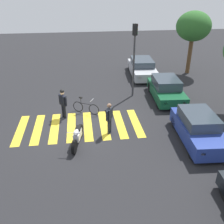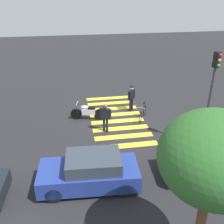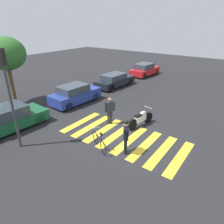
# 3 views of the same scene
# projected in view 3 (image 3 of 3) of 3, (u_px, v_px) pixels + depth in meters

# --- Properties ---
(ground_plane) EXTENTS (60.00, 60.00, 0.00)m
(ground_plane) POSITION_uv_depth(u_px,v_px,m) (123.00, 137.00, 11.18)
(ground_plane) COLOR #232326
(police_motorcycle) EXTENTS (2.07, 0.74, 1.06)m
(police_motorcycle) POSITION_uv_depth(u_px,v_px,m) (141.00, 119.00, 12.21)
(police_motorcycle) COLOR black
(police_motorcycle) RESTS_ON ground_plane
(leaning_bicycle) EXTENTS (0.88, 1.53, 0.99)m
(leaning_bicycle) POSITION_uv_depth(u_px,v_px,m) (99.00, 142.00, 10.10)
(leaning_bicycle) COLOR black
(leaning_bicycle) RESTS_ON ground_plane
(officer_on_foot) EXTENTS (0.61, 0.41, 1.70)m
(officer_on_foot) POSITION_uv_depth(u_px,v_px,m) (110.00, 109.00, 12.27)
(officer_on_foot) COLOR #1E232D
(officer_on_foot) RESTS_ON ground_plane
(officer_by_motorcycle) EXTENTS (0.55, 0.45, 1.78)m
(officer_by_motorcycle) POSITION_uv_depth(u_px,v_px,m) (126.00, 134.00, 9.46)
(officer_by_motorcycle) COLOR black
(officer_by_motorcycle) RESTS_ON ground_plane
(crosswalk_stripes) EXTENTS (3.20, 6.75, 0.01)m
(crosswalk_stripes) POSITION_uv_depth(u_px,v_px,m) (123.00, 137.00, 11.18)
(crosswalk_stripes) COLOR yellow
(crosswalk_stripes) RESTS_ON ground_plane
(car_green_compact) EXTENTS (4.15, 2.05, 1.40)m
(car_green_compact) POSITION_uv_depth(u_px,v_px,m) (9.00, 119.00, 11.80)
(car_green_compact) COLOR black
(car_green_compact) RESTS_ON ground_plane
(car_blue_hatchback) EXTENTS (4.07, 1.95, 1.44)m
(car_blue_hatchback) POSITION_uv_depth(u_px,v_px,m) (75.00, 94.00, 15.58)
(car_blue_hatchback) COLOR black
(car_blue_hatchback) RESTS_ON ground_plane
(car_black_suv) EXTENTS (4.35, 1.93, 1.25)m
(car_black_suv) POSITION_uv_depth(u_px,v_px,m) (115.00, 80.00, 19.53)
(car_black_suv) COLOR black
(car_black_suv) RESTS_ON ground_plane
(car_red_convertible) EXTENTS (4.07, 1.97, 1.37)m
(car_red_convertible) POSITION_uv_depth(u_px,v_px,m) (145.00, 70.00, 23.51)
(car_red_convertible) COLOR black
(car_red_convertible) RESTS_ON ground_plane
(traffic_light_pole) EXTENTS (0.32, 0.36, 4.80)m
(traffic_light_pole) POSITION_uv_depth(u_px,v_px,m) (8.00, 86.00, 9.09)
(traffic_light_pole) COLOR #38383D
(traffic_light_pole) RESTS_ON ground_plane
(street_tree_mid) EXTENTS (2.74, 2.74, 4.88)m
(street_tree_mid) POSITION_uv_depth(u_px,v_px,m) (6.00, 54.00, 14.30)
(street_tree_mid) COLOR brown
(street_tree_mid) RESTS_ON ground_plane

